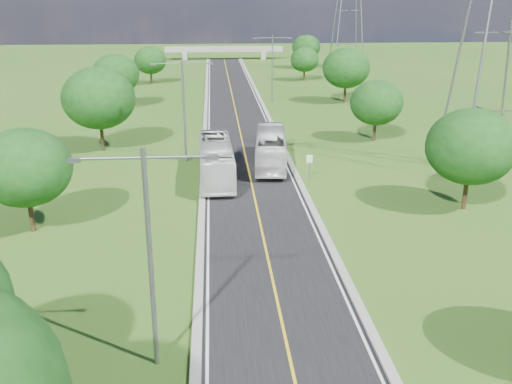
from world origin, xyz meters
TOP-DOWN VIEW (x-y plane):
  - ground at (0.00, 60.00)m, footprint 260.00×260.00m
  - road at (0.00, 66.00)m, footprint 8.00×150.00m
  - curb_left at (-4.25, 66.00)m, footprint 0.50×150.00m
  - curb_right at (4.25, 66.00)m, footprint 0.50×150.00m
  - speed_limit_sign at (5.20, 37.98)m, footprint 0.55×0.09m
  - overpass at (0.00, 140.00)m, footprint 30.00×3.00m
  - streetlight_near_left at (-6.00, 12.00)m, footprint 5.90×0.25m
  - streetlight_mid_left at (-6.00, 45.00)m, footprint 5.90×0.25m
  - streetlight_far_right at (6.00, 78.00)m, footprint 5.90×0.25m
  - power_tower_near at (22.00, 40.00)m, footprint 9.00×6.40m
  - power_tower_far at (26.00, 115.00)m, footprint 9.00×6.40m
  - tree_lb at (-16.00, 28.00)m, footprint 6.30×6.30m
  - tree_lc at (-15.00, 50.00)m, footprint 7.56×7.56m
  - tree_ld at (-17.00, 74.00)m, footprint 6.72×6.72m
  - tree_le at (-14.50, 98.00)m, footprint 5.88×5.88m
  - tree_rb at (16.00, 30.00)m, footprint 6.72×6.72m
  - tree_rc at (15.00, 52.00)m, footprint 5.88×5.88m
  - tree_rd at (17.00, 76.00)m, footprint 7.14×7.14m
  - tree_re at (14.50, 100.00)m, footprint 5.46×5.46m
  - tree_rf at (18.00, 120.00)m, footprint 6.30×6.30m
  - bus_outbound at (2.26, 42.94)m, footprint 3.92×12.01m
  - bus_inbound at (-3.05, 39.05)m, footprint 3.14×12.20m

SIDE VIEW (x-z plane):
  - ground at x=0.00m, z-range 0.00..0.00m
  - road at x=0.00m, z-range 0.00..0.06m
  - curb_left at x=-4.25m, z-range 0.00..0.22m
  - curb_right at x=4.25m, z-range 0.00..0.22m
  - speed_limit_sign at x=5.20m, z-range 0.40..2.80m
  - bus_outbound at x=2.26m, z-range 0.06..3.35m
  - bus_inbound at x=-3.05m, z-range 0.06..3.44m
  - overpass at x=0.00m, z-range 0.81..4.01m
  - tree_re at x=14.50m, z-range 0.85..7.20m
  - tree_le at x=-14.50m, z-range 0.91..7.75m
  - tree_rc at x=15.00m, z-range 0.91..7.75m
  - tree_lb at x=-16.00m, z-range 0.98..8.31m
  - tree_rf at x=18.00m, z-range 0.98..8.31m
  - tree_ld at x=-17.00m, z-range 1.05..8.86m
  - tree_rb at x=16.00m, z-range 1.05..8.86m
  - tree_rd at x=17.00m, z-range 1.11..9.42m
  - tree_lc at x=-15.00m, z-range 1.18..9.97m
  - streetlight_near_left at x=-6.00m, z-range 0.94..10.94m
  - streetlight_mid_left at x=-6.00m, z-range 0.94..10.94m
  - streetlight_far_right at x=6.00m, z-range 0.94..10.94m
  - power_tower_near at x=22.00m, z-range 0.01..28.01m
  - power_tower_far at x=26.00m, z-range 0.01..28.01m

